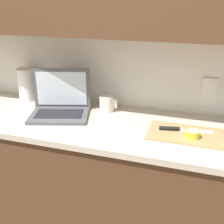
% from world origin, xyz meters
% --- Properties ---
extents(wall_back, '(5.20, 0.38, 2.60)m').
position_xyz_m(wall_back, '(0.00, 0.23, 1.56)').
color(wall_back, white).
rests_on(wall_back, ground_plane).
extents(counter_unit, '(2.30, 0.61, 0.94)m').
position_xyz_m(counter_unit, '(-0.02, 0.00, 0.48)').
color(counter_unit, brown).
rests_on(counter_unit, ground_plane).
extents(laptop, '(0.42, 0.35, 0.27)m').
position_xyz_m(laptop, '(-0.21, 0.05, 1.00)').
color(laptop, '#515156').
rests_on(laptop, counter_unit).
extents(cutting_board, '(0.40, 0.24, 0.01)m').
position_xyz_m(cutting_board, '(0.57, -0.02, 0.94)').
color(cutting_board, tan).
rests_on(cutting_board, counter_unit).
extents(knife, '(0.29, 0.09, 0.02)m').
position_xyz_m(knife, '(0.52, 0.01, 0.95)').
color(knife, silver).
rests_on(knife, cutting_board).
extents(lemon_half_cut, '(0.08, 0.08, 0.04)m').
position_xyz_m(lemon_half_cut, '(0.60, -0.05, 0.97)').
color(lemon_half_cut, yellow).
rests_on(lemon_half_cut, cutting_board).
extents(measuring_cup, '(0.12, 0.10, 0.10)m').
position_xyz_m(measuring_cup, '(0.05, 0.18, 0.99)').
color(measuring_cup, silver).
rests_on(measuring_cup, counter_unit).
extents(paper_towel_roll, '(0.13, 0.13, 0.23)m').
position_xyz_m(paper_towel_roll, '(-0.55, 0.22, 1.05)').
color(paper_towel_roll, white).
rests_on(paper_towel_roll, counter_unit).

